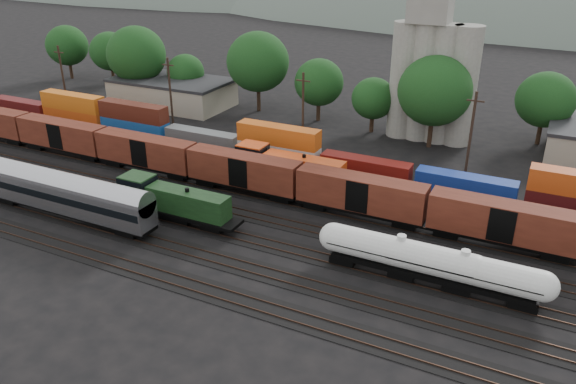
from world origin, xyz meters
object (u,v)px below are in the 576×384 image
at_px(passenger_coach, 64,192).
at_px(grain_silo, 433,69).
at_px(green_locomotive, 167,200).
at_px(orange_locomotive, 283,165).
at_px(tank_car_a, 400,254).

bearing_deg(passenger_coach, grain_silo, 56.57).
distance_m(green_locomotive, orange_locomotive, 16.63).
relative_size(tank_car_a, passenger_coach, 0.68).
bearing_deg(orange_locomotive, green_locomotive, -115.56).
distance_m(orange_locomotive, grain_silo, 30.17).
bearing_deg(orange_locomotive, passenger_coach, -131.63).
bearing_deg(grain_silo, green_locomotive, -115.74).
distance_m(tank_car_a, passenger_coach, 38.08).
relative_size(green_locomotive, grain_silo, 0.58).
distance_m(green_locomotive, tank_car_a, 27.14).
distance_m(tank_car_a, grain_silo, 42.56).
bearing_deg(tank_car_a, orange_locomotive, 143.08).
height_order(passenger_coach, orange_locomotive, passenger_coach).
distance_m(green_locomotive, passenger_coach, 11.75).
xyz_separation_m(green_locomotive, tank_car_a, (27.14, 0.00, 0.03)).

